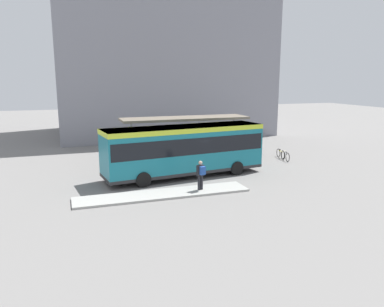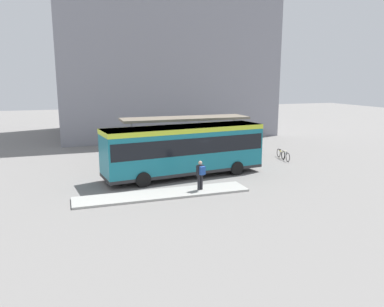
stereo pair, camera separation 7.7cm
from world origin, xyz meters
The scene contains 10 objects.
ground_plane centered at (0.00, 0.00, 0.00)m, with size 120.00×120.00×0.00m, color slate.
curb_island centered at (-2.37, -3.55, 0.06)m, with size 9.70×1.80×0.12m.
city_bus centered at (0.01, 0.00, 1.93)m, with size 10.82×3.90×3.31m.
pedestrian_waiting centered at (-0.20, -3.64, 1.08)m, with size 0.47×0.51×1.68m.
bicycle_white centered at (9.01, 2.07, 0.36)m, with size 0.48×1.63×0.71m.
bicycle_yellow centered at (9.12, 2.89, 0.36)m, with size 0.48×1.63×0.71m.
station_shelter centered at (1.62, 4.84, 3.23)m, with size 9.95×2.60×3.38m.
potted_planter_near_shelter centered at (-0.27, 2.25, 0.66)m, with size 0.93×0.93×1.30m.
potted_planter_far_side centered at (3.29, 2.35, 0.60)m, with size 0.77×0.77×1.16m.
station_building centered at (3.80, 21.20, 9.59)m, with size 23.16×15.09×19.19m.
Camera 2 is at (-7.24, -22.84, 6.33)m, focal length 35.00 mm.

